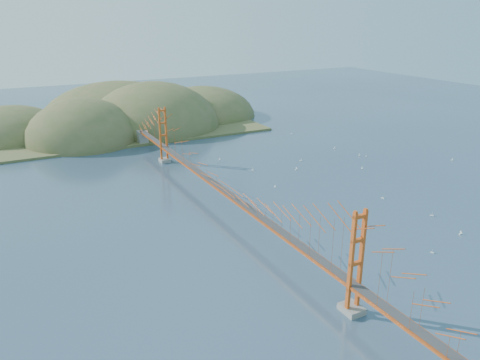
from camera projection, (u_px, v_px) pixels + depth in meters
name	position (u px, v px, depth m)	size (l,w,h in m)	color
ground	(227.00, 211.00, 74.35)	(320.00, 320.00, 0.00)	#2F465F
bridge	(226.00, 169.00, 72.16)	(2.20, 94.40, 12.00)	gray
far_headlands	(128.00, 125.00, 132.54)	(84.00, 58.00, 25.00)	brown
sailboat_3	(296.00, 169.00, 94.32)	(0.56, 0.46, 0.65)	white
sailboat_12	(220.00, 159.00, 100.59)	(0.51, 0.46, 0.57)	white
sailboat_17	(334.00, 148.00, 108.92)	(0.52, 0.44, 0.59)	white
sailboat_11	(452.00, 160.00, 100.17)	(0.68, 0.68, 0.72)	white
sailboat_8	(359.00, 155.00, 103.49)	(0.57, 0.57, 0.63)	white
sailboat_2	(461.00, 233.00, 66.59)	(0.58, 0.49, 0.67)	white
sailboat_15	(291.00, 133.00, 122.57)	(0.58, 0.58, 0.62)	white
sailboat_0	(275.00, 186.00, 84.83)	(0.49, 0.53, 0.59)	white
sailboat_7	(301.00, 160.00, 99.95)	(0.61, 0.61, 0.69)	white
sailboat_6	(432.00, 215.00, 72.64)	(0.63, 0.63, 0.66)	white
sailboat_9	(362.00, 168.00, 94.97)	(0.58, 0.58, 0.64)	white
sailboat_10	(432.00, 252.00, 61.41)	(0.51, 0.51, 0.56)	white
sailboat_1	(383.00, 198.00, 79.58)	(0.57, 0.59, 0.66)	white
sailboat_4	(366.00, 156.00, 102.84)	(0.55, 0.55, 0.58)	white
sailboat_16	(253.00, 170.00, 93.91)	(0.64, 0.64, 0.69)	white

